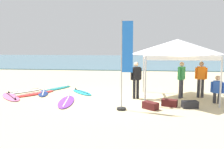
{
  "coord_description": "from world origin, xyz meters",
  "views": [
    {
      "loc": [
        0.54,
        -10.49,
        2.44
      ],
      "look_at": [
        -0.72,
        1.12,
        1.0
      ],
      "focal_mm": 37.25,
      "sensor_mm": 36.0,
      "label": 1
    }
  ],
  "objects": [
    {
      "name": "canopy_tent",
      "position": [
        2.35,
        0.4,
        2.39
      ],
      "size": [
        3.06,
        3.06,
        2.75
      ],
      "color": "#B7B7BC",
      "rests_on": "ground"
    },
    {
      "name": "banner_flag",
      "position": [
        0.07,
        -1.81,
        1.57
      ],
      "size": [
        0.6,
        0.36,
        3.4
      ],
      "color": "#99999E",
      "rests_on": "ground"
    },
    {
      "name": "gear_bag_on_sand",
      "position": [
        1.87,
        -1.07,
        0.14
      ],
      "size": [
        0.67,
        0.51,
        0.28
      ],
      "primitive_type": "cube",
      "rotation": [
        0.0,
        0.0,
        2.79
      ],
      "color": "#4C1919",
      "rests_on": "ground"
    },
    {
      "name": "surfboard_red",
      "position": [
        -4.65,
        0.55,
        0.04
      ],
      "size": [
        1.83,
        2.25,
        0.19
      ],
      "color": "red",
      "rests_on": "ground"
    },
    {
      "name": "surfboard_teal",
      "position": [
        -3.98,
        2.17,
        0.04
      ],
      "size": [
        1.42,
        2.09,
        0.19
      ],
      "color": "#19847F",
      "rests_on": "ground"
    },
    {
      "name": "person_orange",
      "position": [
        3.54,
        0.75,
        0.99
      ],
      "size": [
        0.55,
        0.27,
        1.71
      ],
      "color": "#2D2D33",
      "rests_on": "ground"
    },
    {
      "name": "person_blue",
      "position": [
        3.94,
        -0.35,
        0.66
      ],
      "size": [
        0.52,
        0.34,
        1.2
      ],
      "color": "#2D2D33",
      "rests_on": "ground"
    },
    {
      "name": "gear_bag_near_tent",
      "position": [
        1.07,
        -1.59,
        0.14
      ],
      "size": [
        0.66,
        0.64,
        0.28
      ],
      "primitive_type": "cube",
      "rotation": [
        0.0,
        0.0,
        2.41
      ],
      "color": "#4C1919",
      "rests_on": "ground"
    },
    {
      "name": "surfboard_pink",
      "position": [
        -5.43,
        -0.23,
        0.04
      ],
      "size": [
        1.95,
        2.08,
        0.19
      ],
      "color": "pink",
      "rests_on": "ground"
    },
    {
      "name": "surfboard_white",
      "position": [
        -5.45,
        1.13,
        0.04
      ],
      "size": [
        1.64,
        1.95,
        0.19
      ],
      "color": "white",
      "rests_on": "ground"
    },
    {
      "name": "person_green",
      "position": [
        2.6,
        0.52,
        0.99
      ],
      "size": [
        0.38,
        0.47,
        1.71
      ],
      "color": "#383842",
      "rests_on": "ground"
    },
    {
      "name": "surfboard_navy",
      "position": [
        -4.25,
        0.79,
        0.04
      ],
      "size": [
        1.08,
        1.89,
        0.19
      ],
      "color": "navy",
      "rests_on": "ground"
    },
    {
      "name": "surfboard_purple",
      "position": [
        -2.51,
        -0.87,
        0.04
      ],
      "size": [
        1.02,
        2.42,
        0.19
      ],
      "color": "purple",
      "rests_on": "ground"
    },
    {
      "name": "surfboard_cyan",
      "position": [
        -2.32,
        1.2,
        0.04
      ],
      "size": [
        1.58,
        1.74,
        0.19
      ],
      "color": "#23B2CC",
      "rests_on": "ground"
    },
    {
      "name": "gear_bag_by_pole",
      "position": [
        2.64,
        -1.25,
        0.14
      ],
      "size": [
        0.65,
        0.42,
        0.28
      ],
      "primitive_type": "cube",
      "rotation": [
        0.0,
        0.0,
        0.18
      ],
      "color": "#232328",
      "rests_on": "ground"
    },
    {
      "name": "ground_plane",
      "position": [
        0.0,
        0.0,
        0.0
      ],
      "size": [
        80.0,
        80.0,
        0.0
      ],
      "primitive_type": "plane",
      "color": "beige"
    },
    {
      "name": "sea",
      "position": [
        0.0,
        30.17,
        0.05
      ],
      "size": [
        80.0,
        36.0,
        0.1
      ],
      "primitive_type": "cube",
      "color": "teal",
      "rests_on": "ground"
    },
    {
      "name": "person_black",
      "position": [
        0.5,
        0.18,
        0.99
      ],
      "size": [
        0.5,
        0.35,
        1.71
      ],
      "color": "black",
      "rests_on": "ground"
    }
  ]
}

